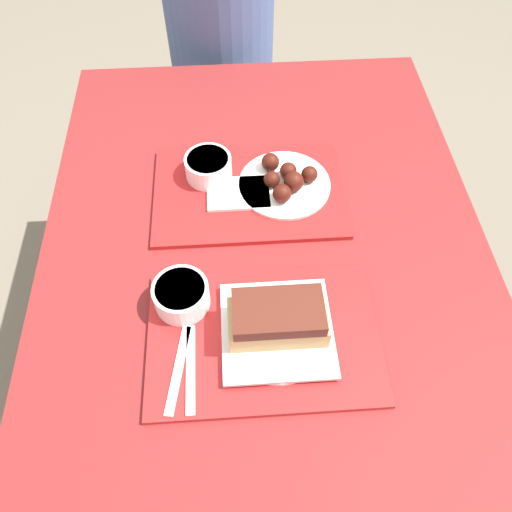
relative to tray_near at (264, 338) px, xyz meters
name	(u,v)px	position (x,y,z in m)	size (l,w,h in m)	color
ground_plane	(264,395)	(0.02, 0.15, -0.73)	(12.00, 12.00, 0.00)	#706656
picnic_table	(267,296)	(0.02, 0.15, -0.10)	(0.96, 1.46, 0.72)	maroon
picnic_bench_far	(246,109)	(0.02, 1.10, -0.34)	(0.91, 0.28, 0.45)	maroon
tray_near	(264,338)	(0.00, 0.00, 0.00)	(0.43, 0.29, 0.01)	red
tray_far	(249,192)	(-0.01, 0.37, 0.00)	(0.43, 0.29, 0.01)	red
bowl_coleslaw_near	(181,295)	(-0.15, 0.08, 0.04)	(0.11, 0.11, 0.05)	white
brisket_sandwich_plate	(278,323)	(0.03, 0.01, 0.04)	(0.21, 0.21, 0.09)	white
plastic_fork_near	(178,369)	(-0.16, -0.06, 0.01)	(0.05, 0.17, 0.00)	white
plastic_knife_near	(191,368)	(-0.14, -0.06, 0.01)	(0.02, 0.17, 0.00)	white
condiment_packet	(265,304)	(0.01, 0.07, 0.01)	(0.04, 0.03, 0.01)	#A59E93
bowl_coleslaw_far	(208,166)	(-0.10, 0.42, 0.04)	(0.11, 0.11, 0.05)	white
wings_plate_far	(285,181)	(0.08, 0.38, 0.02)	(0.21, 0.21, 0.05)	white
napkin_far	(238,193)	(-0.03, 0.36, 0.01)	(0.14, 0.10, 0.01)	white
person_seated_across	(220,17)	(-0.06, 1.10, 0.01)	(0.34, 0.34, 0.69)	#4C6093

